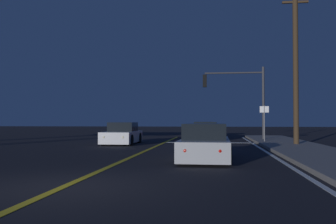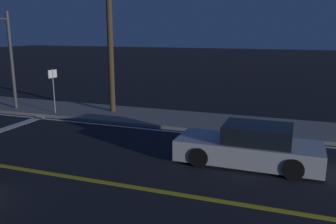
# 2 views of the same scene
# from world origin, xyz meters

# --- Properties ---
(sidewalk_right) EXTENTS (3.20, 32.79, 0.15)m
(sidewalk_right) POSITION_xyz_m (7.50, 9.11, 0.07)
(sidewalk_right) COLOR gray
(sidewalk_right) RESTS_ON ground
(lane_line_center) EXTENTS (0.20, 30.97, 0.01)m
(lane_line_center) POSITION_xyz_m (0.00, 9.11, 0.01)
(lane_line_center) COLOR gold
(lane_line_center) RESTS_ON ground
(lane_line_edge_right) EXTENTS (0.16, 30.97, 0.01)m
(lane_line_edge_right) POSITION_xyz_m (5.65, 9.11, 0.01)
(lane_line_edge_right) COLOR white
(lane_line_edge_right) RESTS_ON ground
(car_side_waiting_silver) EXTENTS (1.88, 4.68, 1.34)m
(car_side_waiting_silver) POSITION_xyz_m (2.93, 5.94, 0.58)
(car_side_waiting_silver) COLOR #B2B5BA
(car_side_waiting_silver) RESTS_ON ground
(utility_pole_right) EXTENTS (1.70, 0.30, 9.53)m
(utility_pole_right) POSITION_xyz_m (7.80, 13.65, 4.96)
(utility_pole_right) COLOR #42301E
(utility_pole_right) RESTS_ON ground
(street_sign_corner) EXTENTS (0.56, 0.11, 2.41)m
(street_sign_corner) POSITION_xyz_m (6.40, 16.22, 1.62)
(street_sign_corner) COLOR slate
(street_sign_corner) RESTS_ON ground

